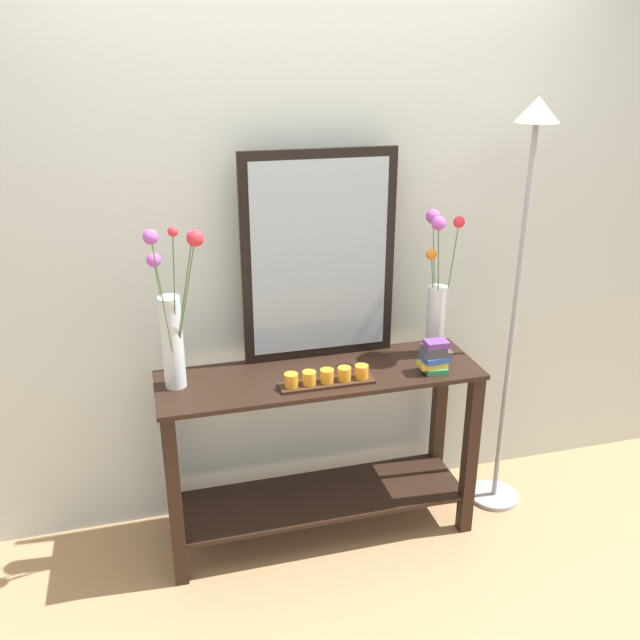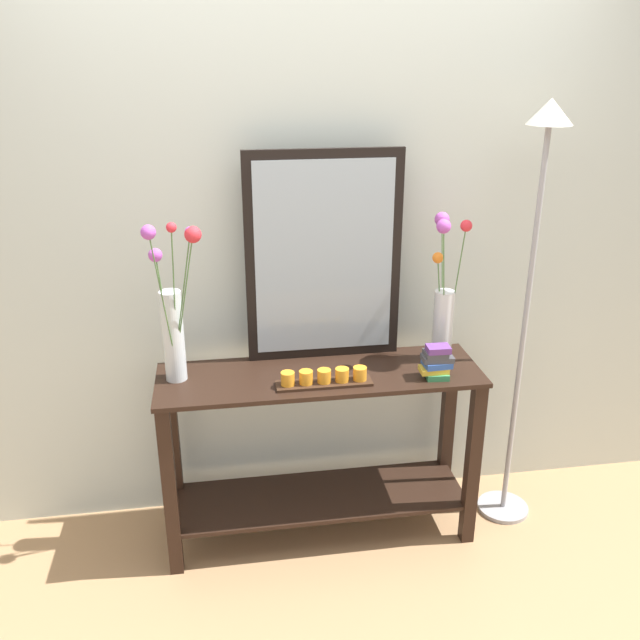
{
  "view_description": "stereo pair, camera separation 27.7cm",
  "coord_description": "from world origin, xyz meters",
  "px_view_note": "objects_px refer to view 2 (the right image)",
  "views": [
    {
      "loc": [
        -0.67,
        -2.48,
        2.08
      ],
      "look_at": [
        0.0,
        0.0,
        1.05
      ],
      "focal_mm": 38.16,
      "sensor_mm": 36.0,
      "label": 1
    },
    {
      "loc": [
        -0.4,
        -2.54,
        2.08
      ],
      "look_at": [
        0.0,
        0.0,
        1.05
      ],
      "focal_mm": 38.16,
      "sensor_mm": 36.0,
      "label": 2
    }
  ],
  "objects_px": {
    "console_table": "(320,439)",
    "candle_tray": "(324,378)",
    "tall_vase_left": "(173,318)",
    "floor_lamp": "(533,254)",
    "book_stack": "(437,362)",
    "mirror_leaning": "(324,258)",
    "vase_right": "(443,305)"
  },
  "relations": [
    {
      "from": "vase_right",
      "to": "mirror_leaning",
      "type": "bearing_deg",
      "value": 167.74
    },
    {
      "from": "tall_vase_left",
      "to": "book_stack",
      "type": "xyz_separation_m",
      "value": [
        1.06,
        -0.14,
        -0.21
      ]
    },
    {
      "from": "console_table",
      "to": "vase_right",
      "type": "height_order",
      "value": "vase_right"
    },
    {
      "from": "console_table",
      "to": "book_stack",
      "type": "height_order",
      "value": "book_stack"
    },
    {
      "from": "vase_right",
      "to": "console_table",
      "type": "bearing_deg",
      "value": -173.04
    },
    {
      "from": "vase_right",
      "to": "book_stack",
      "type": "height_order",
      "value": "vase_right"
    },
    {
      "from": "console_table",
      "to": "tall_vase_left",
      "type": "relative_size",
      "value": 2.0
    },
    {
      "from": "console_table",
      "to": "floor_lamp",
      "type": "distance_m",
      "value": 1.2
    },
    {
      "from": "vase_right",
      "to": "book_stack",
      "type": "relative_size",
      "value": 4.48
    },
    {
      "from": "vase_right",
      "to": "candle_tray",
      "type": "distance_m",
      "value": 0.61
    },
    {
      "from": "console_table",
      "to": "floor_lamp",
      "type": "xyz_separation_m",
      "value": [
        0.9,
        0.01,
        0.8
      ]
    },
    {
      "from": "book_stack",
      "to": "floor_lamp",
      "type": "height_order",
      "value": "floor_lamp"
    },
    {
      "from": "console_table",
      "to": "tall_vase_left",
      "type": "distance_m",
      "value": 0.84
    },
    {
      "from": "tall_vase_left",
      "to": "vase_right",
      "type": "height_order",
      "value": "tall_vase_left"
    },
    {
      "from": "mirror_leaning",
      "to": "tall_vase_left",
      "type": "height_order",
      "value": "mirror_leaning"
    },
    {
      "from": "mirror_leaning",
      "to": "floor_lamp",
      "type": "xyz_separation_m",
      "value": [
        0.85,
        -0.17,
        0.02
      ]
    },
    {
      "from": "console_table",
      "to": "mirror_leaning",
      "type": "height_order",
      "value": "mirror_leaning"
    },
    {
      "from": "mirror_leaning",
      "to": "candle_tray",
      "type": "relative_size",
      "value": 2.3
    },
    {
      "from": "console_table",
      "to": "candle_tray",
      "type": "bearing_deg",
      "value": -90.03
    },
    {
      "from": "console_table",
      "to": "book_stack",
      "type": "xyz_separation_m",
      "value": [
        0.47,
        -0.11,
        0.39
      ]
    },
    {
      "from": "floor_lamp",
      "to": "mirror_leaning",
      "type": "bearing_deg",
      "value": 168.95
    },
    {
      "from": "floor_lamp",
      "to": "console_table",
      "type": "bearing_deg",
      "value": -179.45
    },
    {
      "from": "floor_lamp",
      "to": "vase_right",
      "type": "bearing_deg",
      "value": 170.68
    },
    {
      "from": "mirror_leaning",
      "to": "tall_vase_left",
      "type": "xyz_separation_m",
      "value": [
        -0.63,
        -0.15,
        -0.17
      ]
    },
    {
      "from": "candle_tray",
      "to": "floor_lamp",
      "type": "distance_m",
      "value": 1.01
    },
    {
      "from": "vase_right",
      "to": "floor_lamp",
      "type": "height_order",
      "value": "floor_lamp"
    },
    {
      "from": "mirror_leaning",
      "to": "tall_vase_left",
      "type": "distance_m",
      "value": 0.67
    },
    {
      "from": "vase_right",
      "to": "book_stack",
      "type": "distance_m",
      "value": 0.26
    },
    {
      "from": "book_stack",
      "to": "floor_lamp",
      "type": "distance_m",
      "value": 0.6
    },
    {
      "from": "console_table",
      "to": "floor_lamp",
      "type": "relative_size",
      "value": 0.72
    },
    {
      "from": "mirror_leaning",
      "to": "tall_vase_left",
      "type": "relative_size",
      "value": 1.32
    },
    {
      "from": "book_stack",
      "to": "tall_vase_left",
      "type": "bearing_deg",
      "value": 172.69
    }
  ]
}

